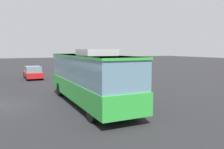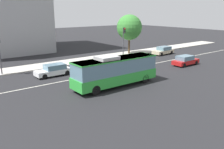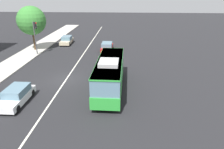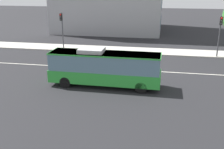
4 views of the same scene
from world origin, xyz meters
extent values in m
plane|color=black|center=(0.00, 0.00, 0.00)|extent=(160.00, 160.00, 0.00)
cube|color=silver|center=(0.00, 0.00, 0.01)|extent=(76.00, 0.16, 0.01)
cube|color=green|center=(-2.22, -5.22, 0.98)|extent=(10.03, 2.61, 1.10)
cube|color=slate|center=(-2.22, -5.22, 2.31)|extent=(9.83, 2.53, 1.58)
cube|color=green|center=(-2.22, -5.22, 3.04)|extent=(9.93, 2.58, 0.12)
cube|color=#B2B2B2|center=(-3.42, -5.20, 3.28)|extent=(2.22, 1.82, 0.36)
cylinder|color=black|center=(1.19, -4.16, 0.50)|extent=(1.00, 0.31, 1.00)
cylinder|color=black|center=(1.17, -6.36, 0.50)|extent=(1.00, 0.31, 1.00)
cylinder|color=black|center=(-5.60, -4.08, 0.50)|extent=(1.00, 0.31, 1.00)
cylinder|color=black|center=(-5.63, -6.28, 0.50)|extent=(1.00, 0.31, 1.00)
cube|color=white|center=(-5.75, 3.00, 0.52)|extent=(4.51, 1.82, 0.60)
cube|color=slate|center=(-5.50, 3.00, 1.14)|extent=(2.53, 1.67, 0.64)
cylinder|color=black|center=(-7.25, 2.21, 0.32)|extent=(0.64, 0.22, 0.64)
cylinder|color=black|center=(-4.25, 2.19, 0.32)|extent=(0.64, 0.22, 0.64)
cylinder|color=black|center=(-4.24, 3.79, 0.32)|extent=(0.64, 0.22, 0.64)
cube|color=#C6B793|center=(17.06, 4.46, 0.52)|extent=(4.58, 2.00, 0.60)
cube|color=slate|center=(17.31, 4.47, 1.14)|extent=(2.59, 1.77, 0.64)
cylinder|color=black|center=(15.60, 3.60, 0.32)|extent=(0.65, 0.25, 0.64)
cylinder|color=black|center=(15.52, 5.19, 0.32)|extent=(0.65, 0.25, 0.64)
cylinder|color=black|center=(18.59, 3.73, 0.32)|extent=(0.65, 0.25, 0.64)
cylinder|color=black|center=(18.52, 5.33, 0.32)|extent=(0.65, 0.25, 0.64)
cube|color=#B21919|center=(12.65, -3.65, 0.52)|extent=(4.50, 1.80, 0.60)
cube|color=slate|center=(12.40, -3.65, 1.14)|extent=(2.52, 1.66, 0.64)
cylinder|color=black|center=(14.15, -2.85, 0.32)|extent=(0.64, 0.22, 0.64)
cylinder|color=black|center=(14.15, -4.45, 0.32)|extent=(0.64, 0.22, 0.64)
cylinder|color=black|center=(11.15, -2.85, 0.32)|extent=(0.64, 0.22, 0.64)
cylinder|color=black|center=(11.15, -4.45, 0.32)|extent=(0.64, 0.22, 0.64)
cylinder|color=#47474C|center=(9.59, 7.27, 2.60)|extent=(0.16, 0.16, 5.20)
cube|color=black|center=(9.57, 6.99, 4.65)|extent=(0.34, 0.30, 0.96)
sphere|color=red|center=(9.56, 6.84, 4.97)|extent=(0.22, 0.22, 0.22)
sphere|color=#2D2D2D|center=(9.56, 6.84, 4.65)|extent=(0.22, 0.22, 0.22)
sphere|color=#2D2D2D|center=(9.56, 6.84, 4.33)|extent=(0.22, 0.22, 0.22)
cylinder|color=#4C3823|center=(12.25, 8.68, 1.62)|extent=(0.36, 0.36, 3.24)
sphere|color=#387F33|center=(12.25, 8.68, 4.99)|extent=(4.66, 4.66, 4.66)
camera|label=1|loc=(-15.53, -0.27, 3.46)|focal=36.64mm
camera|label=2|loc=(-18.19, -24.84, 8.08)|focal=38.75mm
camera|label=3|loc=(-22.03, -6.69, 9.54)|focal=33.81mm
camera|label=4|loc=(2.77, -28.31, 8.95)|focal=44.11mm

